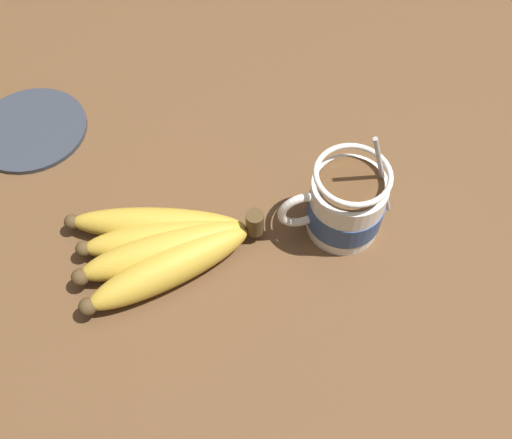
# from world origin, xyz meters

# --- Properties ---
(table) EXTENTS (1.37, 1.37, 0.04)m
(table) POSITION_xyz_m (0.00, 0.00, 0.02)
(table) COLOR brown
(table) RESTS_ON ground
(coffee_mug) EXTENTS (0.13, 0.08, 0.15)m
(coffee_mug) POSITION_xyz_m (-0.06, 0.00, 0.08)
(coffee_mug) COLOR white
(coffee_mug) RESTS_ON table
(banana_bunch) EXTENTS (0.21, 0.15, 0.04)m
(banana_bunch) POSITION_xyz_m (0.14, -0.01, 0.06)
(banana_bunch) COLOR #4C381E
(banana_bunch) RESTS_ON table
(small_plate) EXTENTS (0.14, 0.14, 0.01)m
(small_plate) POSITION_xyz_m (0.28, -0.23, 0.04)
(small_plate) COLOR #333842
(small_plate) RESTS_ON table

